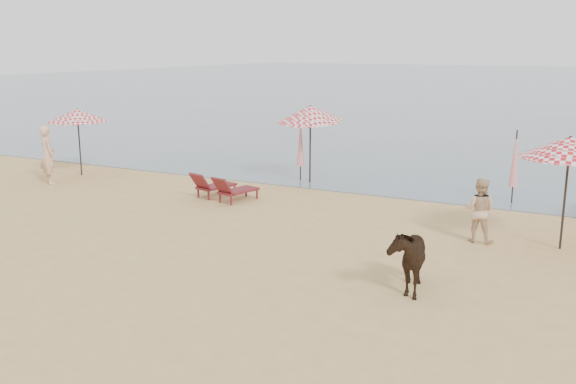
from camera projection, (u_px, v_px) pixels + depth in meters
name	position (u px, v px, depth m)	size (l,w,h in m)	color
ground	(158.00, 310.00, 11.21)	(120.00, 120.00, 0.00)	tan
sea	(558.00, 83.00, 80.70)	(160.00, 140.00, 0.06)	#51606B
lounger_cluster_left	(223.00, 187.00, 19.19)	(1.84, 1.80, 0.55)	maroon
umbrella_open_left_a	(77.00, 115.00, 22.44)	(2.08, 2.08, 2.37)	black
umbrella_open_left_b	(310.00, 113.00, 21.10)	(2.12, 2.16, 2.70)	black
umbrella_open_right	(570.00, 147.00, 14.08)	(2.12, 2.12, 2.59)	black
umbrella_closed_left	(301.00, 143.00, 21.64)	(0.26, 0.26, 2.12)	black
umbrella_closed_right	(515.00, 159.00, 18.47)	(0.26, 0.26, 2.17)	black
cow	(406.00, 257.00, 12.01)	(0.70, 1.53, 1.29)	black
beachgoer_left	(48.00, 155.00, 21.32)	(0.71, 0.47, 1.96)	#DBA788
beachgoer_right_a	(479.00, 210.00, 14.96)	(0.74, 0.58, 1.53)	tan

